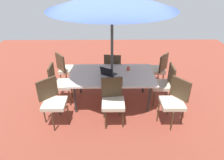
{
  "coord_description": "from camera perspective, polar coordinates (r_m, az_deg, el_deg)",
  "views": [
    {
      "loc": [
        0.04,
        4.14,
        2.9
      ],
      "look_at": [
        0.0,
        0.0,
        0.61
      ],
      "focal_mm": 32.19,
      "sensor_mm": 36.0,
      "label": 1
    }
  ],
  "objects": [
    {
      "name": "patio_umbrella",
      "position": [
        4.17,
        0.0,
        21.79
      ],
      "size": [
        2.57,
        2.57,
        2.57
      ],
      "color": "#4C4C4C",
      "rests_on": "ground_plane"
    },
    {
      "name": "laptop",
      "position": [
        4.61,
        -1.15,
        1.97
      ],
      "size": [
        0.4,
        0.38,
        0.21
      ],
      "rotation": [
        0.0,
        0.0,
        -0.56
      ],
      "color": "#2D2D33",
      "rests_on": "dining_table"
    },
    {
      "name": "chair_east",
      "position": [
        4.92,
        -14.82,
        -0.56
      ],
      "size": [
        0.47,
        0.46,
        0.98
      ],
      "rotation": [
        0.0,
        0.0,
        4.74
      ],
      "color": "beige",
      "rests_on": "ground_plane"
    },
    {
      "name": "dining_table",
      "position": [
        4.68,
        0.0,
        1.11
      ],
      "size": [
        1.96,
        1.14,
        0.76
      ],
      "color": "silver",
      "rests_on": "ground_plane"
    },
    {
      "name": "chair_northeast",
      "position": [
        4.3,
        -16.54,
        -5.43
      ],
      "size": [
        0.59,
        0.59,
        0.98
      ],
      "rotation": [
        0.0,
        0.0,
        3.92
      ],
      "color": "beige",
      "rests_on": "ground_plane"
    },
    {
      "name": "chair_northwest",
      "position": [
        4.32,
        17.29,
        -5.37
      ],
      "size": [
        0.58,
        0.58,
        0.98
      ],
      "rotation": [
        0.0,
        0.0,
        2.24
      ],
      "color": "beige",
      "rests_on": "ground_plane"
    },
    {
      "name": "cup",
      "position": [
        4.84,
        4.63,
        3.25
      ],
      "size": [
        0.07,
        0.07,
        0.09
      ],
      "primitive_type": "cylinder",
      "color": "#CC4C33",
      "rests_on": "dining_table"
    },
    {
      "name": "chair_west",
      "position": [
        4.88,
        14.59,
        -0.75
      ],
      "size": [
        0.46,
        0.46,
        0.98
      ],
      "rotation": [
        0.0,
        0.0,
        1.55
      ],
      "color": "beige",
      "rests_on": "ground_plane"
    },
    {
      "name": "ground_plane",
      "position": [
        5.05,
        0.0,
        -6.14
      ],
      "size": [
        10.0,
        10.0,
        0.02
      ],
      "primitive_type": "cube",
      "color": "brown"
    },
    {
      "name": "chair_north",
      "position": [
        4.14,
        0.23,
        -5.51
      ],
      "size": [
        0.47,
        0.48,
        0.98
      ],
      "rotation": [
        0.0,
        0.0,
        3.26
      ],
      "color": "beige",
      "rests_on": "ground_plane"
    },
    {
      "name": "chair_south",
      "position": [
        5.45,
        0.3,
        3.48
      ],
      "size": [
        0.48,
        0.49,
        0.98
      ],
      "rotation": [
        0.0,
        0.0,
        -0.13
      ],
      "color": "beige",
      "rests_on": "ground_plane"
    },
    {
      "name": "chair_southwest",
      "position": [
        5.57,
        12.85,
        3.28
      ],
      "size": [
        0.58,
        0.58,
        0.98
      ],
      "rotation": [
        0.0,
        0.0,
        0.91
      ],
      "color": "beige",
      "rests_on": "ground_plane"
    },
    {
      "name": "chair_southeast",
      "position": [
        5.58,
        -12.87,
        3.35
      ],
      "size": [
        0.58,
        0.58,
        0.98
      ],
      "rotation": [
        0.0,
        0.0,
        5.39
      ],
      "color": "beige",
      "rests_on": "ground_plane"
    }
  ]
}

